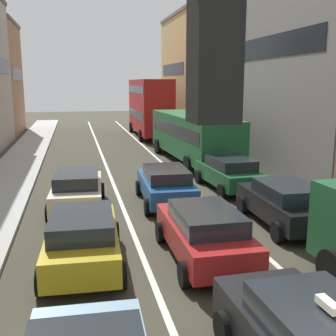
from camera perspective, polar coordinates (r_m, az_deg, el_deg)
sidewalk_left at (r=23.86m, az=-20.32°, el=-0.55°), size 2.60×64.00×0.14m
lane_stripe_left at (r=23.71m, az=-8.26°, el=-0.18°), size 0.16×60.00×0.01m
lane_stripe_right at (r=24.19m, az=-0.21°, el=0.18°), size 0.16×60.00×0.01m
building_row_right at (r=28.53m, az=15.59°, el=13.46°), size 7.20×43.90×12.40m
sedan_centre_lane_second at (r=11.52m, az=4.99°, el=-8.70°), size 2.08×4.31×1.49m
wagon_left_lane_second at (r=11.31m, az=-11.60°, el=-9.28°), size 2.22×4.38×1.49m
hatchback_centre_lane_third at (r=16.68m, az=-0.33°, el=-2.24°), size 2.20×4.37×1.49m
sedan_left_lane_third at (r=16.31m, az=-12.28°, el=-2.84°), size 2.26×4.40×1.49m
sedan_right_lane_behind_truck at (r=14.69m, az=15.68°, el=-4.60°), size 2.14×4.34×1.49m
wagon_right_lane_far at (r=19.13m, az=8.35°, el=-0.58°), size 2.22×4.38×1.49m
bus_mid_queue_primary at (r=25.35m, az=3.33°, el=4.70°), size 3.11×10.59×2.90m
bus_far_queue_secondary at (r=37.78m, az=-2.55°, el=8.59°), size 2.95×10.55×5.06m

